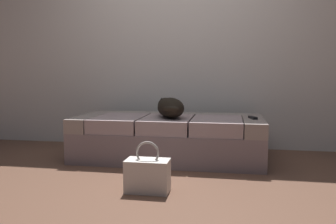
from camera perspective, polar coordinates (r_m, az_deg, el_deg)
name	(u,v)px	position (r m, az deg, el deg)	size (l,w,h in m)	color
ground_plane	(147,189)	(2.68, -3.49, -12.52)	(10.00, 10.00, 0.00)	brown
back_wall	(179,29)	(4.18, 1.79, 13.63)	(6.40, 0.10, 2.80)	silver
couch	(169,138)	(3.54, 0.15, -4.26)	(1.87, 0.87, 0.44)	gray
dog_dark	(170,107)	(3.41, 0.27, 0.78)	(0.40, 0.56, 0.20)	black
tv_remote	(253,118)	(3.42, 13.85, -0.90)	(0.04, 0.15, 0.02)	black
handbag	(148,175)	(2.58, -3.39, -10.34)	(0.32, 0.18, 0.38)	silver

